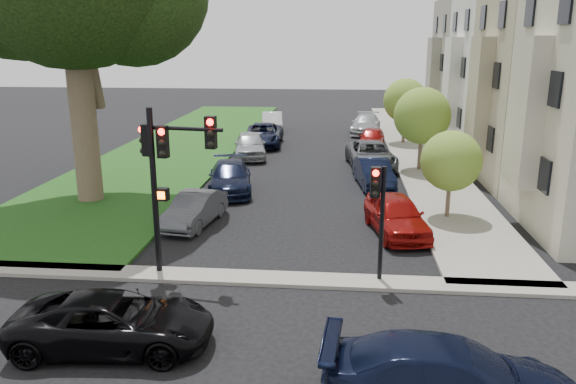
# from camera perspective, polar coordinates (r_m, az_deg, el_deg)

# --- Properties ---
(ground) EXTENTS (140.00, 140.00, 0.00)m
(ground) POSITION_cam_1_polar(r_m,az_deg,el_deg) (15.55, -1.75, -12.03)
(ground) COLOR black
(ground) RESTS_ON ground
(grass_strip) EXTENTS (8.00, 44.00, 0.12)m
(grass_strip) POSITION_cam_1_polar(r_m,az_deg,el_deg) (39.84, -10.45, 4.80)
(grass_strip) COLOR #23551D
(grass_strip) RESTS_ON ground
(sidewalk_right) EXTENTS (3.50, 44.00, 0.12)m
(sidewalk_right) POSITION_cam_1_polar(r_m,az_deg,el_deg) (38.69, 12.70, 4.37)
(sidewalk_right) COLOR gray
(sidewalk_right) RESTS_ON ground
(sidewalk_cross) EXTENTS (60.00, 1.00, 0.12)m
(sidewalk_cross) POSITION_cam_1_polar(r_m,az_deg,el_deg) (17.31, -0.93, -8.83)
(sidewalk_cross) COLOR gray
(sidewalk_cross) RESTS_ON ground
(house_b) EXTENTS (7.70, 7.55, 15.97)m
(house_b) POSITION_cam_1_polar(r_m,az_deg,el_deg) (31.11, 26.21, 13.40)
(house_b) COLOR gray
(house_b) RESTS_ON ground
(house_c) EXTENTS (7.70, 7.55, 15.97)m
(house_c) POSITION_cam_1_polar(r_m,az_deg,el_deg) (38.24, 22.26, 13.89)
(house_c) COLOR silver
(house_c) RESTS_ON ground
(house_d) EXTENTS (7.70, 7.55, 15.97)m
(house_d) POSITION_cam_1_polar(r_m,az_deg,el_deg) (45.48, 19.55, 14.18)
(house_d) COLOR gray
(house_d) RESTS_ON ground
(small_tree_a) EXTENTS (2.43, 2.43, 3.65)m
(small_tree_a) POSITION_cam_1_polar(r_m,az_deg,el_deg) (23.34, 16.24, 3.04)
(small_tree_a) COLOR brown
(small_tree_a) RESTS_ON ground
(small_tree_b) EXTENTS (3.10, 3.10, 4.65)m
(small_tree_b) POSITION_cam_1_polar(r_m,az_deg,el_deg) (31.70, 13.48, 7.54)
(small_tree_b) COLOR brown
(small_tree_b) RESTS_ON ground
(small_tree_c) EXTENTS (3.03, 3.03, 4.55)m
(small_tree_c) POSITION_cam_1_polar(r_m,az_deg,el_deg) (40.06, 11.83, 9.07)
(small_tree_c) COLOR brown
(small_tree_c) RESTS_ON ground
(traffic_signal_main) EXTENTS (2.55, 0.67, 5.21)m
(traffic_signal_main) POSITION_cam_1_polar(r_m,az_deg,el_deg) (17.11, -12.27, 2.99)
(traffic_signal_main) COLOR black
(traffic_signal_main) RESTS_ON ground
(traffic_signal_secondary) EXTENTS (0.46, 0.37, 3.60)m
(traffic_signal_secondary) POSITION_cam_1_polar(r_m,az_deg,el_deg) (16.60, 9.18, -1.09)
(traffic_signal_secondary) COLOR black
(traffic_signal_secondary) RESTS_ON ground
(car_cross_near) EXTENTS (4.88, 2.55, 1.31)m
(car_cross_near) POSITION_cam_1_polar(r_m,az_deg,el_deg) (14.25, -17.31, -12.49)
(car_cross_near) COLOR black
(car_cross_near) RESTS_ON ground
(car_cross_far) EXTENTS (5.26, 2.48, 1.48)m
(car_cross_far) POSITION_cam_1_polar(r_m,az_deg,el_deg) (11.92, 16.34, -17.83)
(car_cross_far) COLOR black
(car_cross_far) RESTS_ON ground
(car_parked_0) EXTENTS (2.56, 4.62, 1.49)m
(car_parked_0) POSITION_cam_1_polar(r_m,az_deg,el_deg) (21.49, 10.95, -2.31)
(car_parked_0) COLOR maroon
(car_parked_0) RESTS_ON ground
(car_parked_1) EXTENTS (2.05, 4.42, 1.40)m
(car_parked_1) POSITION_cam_1_polar(r_m,az_deg,el_deg) (28.24, 8.72, 1.93)
(car_parked_1) COLOR black
(car_parked_1) RESTS_ON ground
(car_parked_2) EXTENTS (2.99, 5.56, 1.48)m
(car_parked_2) POSITION_cam_1_polar(r_m,az_deg,el_deg) (32.39, 8.42, 3.73)
(car_parked_2) COLOR #3F4247
(car_parked_2) RESTS_ON ground
(car_parked_3) EXTENTS (2.14, 4.15, 1.35)m
(car_parked_3) POSITION_cam_1_polar(r_m,az_deg,el_deg) (38.54, 8.50, 5.46)
(car_parked_3) COLOR maroon
(car_parked_3) RESTS_ON ground
(car_parked_4) EXTENTS (2.67, 5.33, 1.49)m
(car_parked_4) POSITION_cam_1_polar(r_m,az_deg,el_deg) (44.28, 7.90, 6.84)
(car_parked_4) COLOR #999BA0
(car_parked_4) RESTS_ON ground
(car_parked_5) EXTENTS (1.98, 4.09, 1.29)m
(car_parked_5) POSITION_cam_1_polar(r_m,az_deg,el_deg) (22.43, -9.47, -1.75)
(car_parked_5) COLOR #3F4247
(car_parked_5) RESTS_ON ground
(car_parked_6) EXTENTS (2.85, 5.18, 1.42)m
(car_parked_6) POSITION_cam_1_polar(r_m,az_deg,el_deg) (27.11, -5.91, 1.49)
(car_parked_6) COLOR black
(car_parked_6) RESTS_ON ground
(car_parked_7) EXTENTS (2.65, 4.91, 1.59)m
(car_parked_7) POSITION_cam_1_polar(r_m,az_deg,el_deg) (34.95, -3.89, 4.79)
(car_parked_7) COLOR #999BA0
(car_parked_7) RESTS_ON ground
(car_parked_8) EXTENTS (2.79, 5.58, 1.52)m
(car_parked_8) POSITION_cam_1_polar(r_m,az_deg,el_deg) (38.91, -2.56, 5.83)
(car_parked_8) COLOR black
(car_parked_8) RESTS_ON ground
(car_parked_9) EXTENTS (2.13, 4.66, 1.48)m
(car_parked_9) POSITION_cam_1_polar(r_m,az_deg,el_deg) (45.15, -1.62, 7.13)
(car_parked_9) COLOR silver
(car_parked_9) RESTS_ON ground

